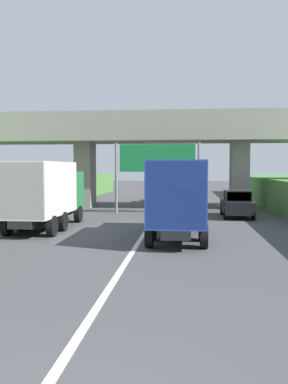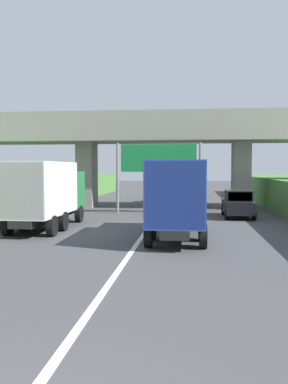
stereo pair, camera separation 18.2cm
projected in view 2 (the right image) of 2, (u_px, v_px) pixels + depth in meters
name	position (u px, v px, depth m)	size (l,w,h in m)	color
lane_centre_stripe	(156.00, 216.00, 27.15)	(0.20, 86.96, 0.01)	white
overpass_bridge	(162.00, 138.00, 32.66)	(40.00, 4.80, 7.37)	gray
overhead_highway_sign	(158.00, 162.00, 28.64)	(5.88, 0.18, 4.87)	slate
truck_blue	(177.00, 195.00, 18.52)	(2.44, 7.30, 3.44)	black
truck_green	(46.00, 191.00, 21.41)	(2.44, 7.30, 3.44)	black
truck_white	(186.00, 182.00, 36.05)	(2.44, 7.30, 3.44)	black
car_black	(238.00, 204.00, 26.45)	(1.86, 4.10, 1.72)	black
construction_barrel_2	(7.00, 223.00, 20.19)	(0.57, 0.57, 0.90)	orange
construction_barrel_3	(36.00, 214.00, 24.17)	(0.57, 0.57, 0.90)	orange
construction_barrel_4	(59.00, 208.00, 28.13)	(0.57, 0.57, 0.90)	orange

